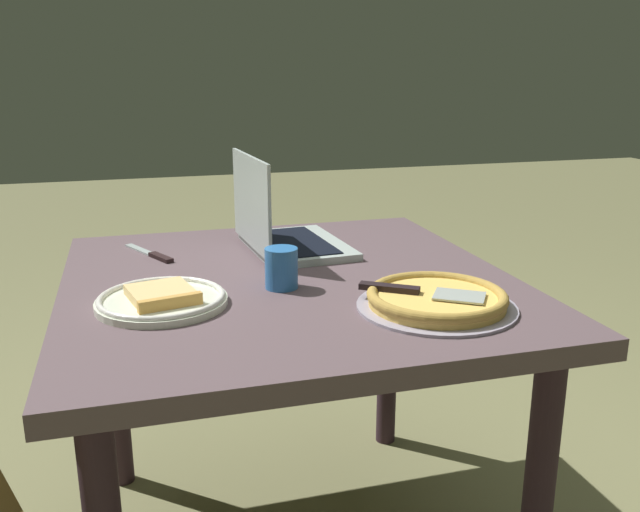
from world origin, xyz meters
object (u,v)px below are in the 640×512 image
pizza_plate (162,299)px  table_knife (153,254)px  dining_table (289,315)px  laptop (282,231)px  drink_cup (281,268)px  pizza_tray (436,299)px

pizza_plate → table_knife: pizza_plate is taller
dining_table → pizza_plate: (0.11, -0.28, 0.10)m
dining_table → laptop: (-0.23, 0.04, 0.14)m
pizza_plate → laptop: bearing=137.0°
dining_table → table_knife: size_ratio=4.94×
table_knife → drink_cup: bearing=37.6°
laptop → table_knife: (-0.03, -0.32, -0.05)m
dining_table → laptop: size_ratio=2.88×
pizza_plate → pizza_tray: bearing=72.9°
dining_table → table_knife: (-0.26, -0.28, 0.09)m
dining_table → pizza_tray: 0.37m
dining_table → drink_cup: drink_cup is taller
laptop → pizza_plate: size_ratio=1.36×
laptop → drink_cup: (0.29, -0.07, -0.01)m
dining_table → drink_cup: 0.15m
pizza_tray → drink_cup: (-0.20, -0.26, 0.03)m
laptop → table_knife: laptop is taller
pizza_plate → dining_table: bearing=111.5°
pizza_plate → drink_cup: size_ratio=2.96×
table_knife → dining_table: bearing=47.2°
pizza_plate → drink_cup: (-0.05, 0.25, 0.03)m
pizza_plate → pizza_tray: 0.54m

